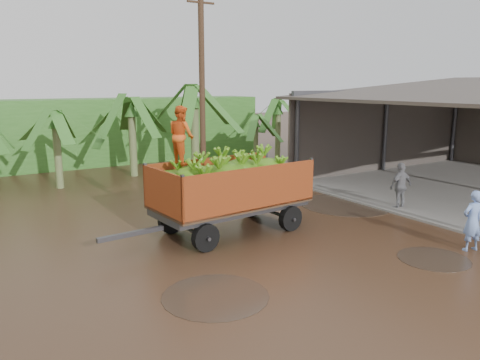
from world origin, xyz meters
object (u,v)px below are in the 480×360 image
Objects in this scene: utility_pole at (202,90)px; man_blue at (473,221)px; banana_trailer at (230,187)px; man_grey at (401,186)px.

man_blue is at bearing -76.78° from utility_pole.
utility_pole is at bearing 65.22° from banana_trailer.
banana_trailer is at bearing -5.85° from man_grey.
man_blue is 0.98× the size of man_grey.
man_grey is 0.21× the size of utility_pole.
utility_pole reaches higher than man_grey.
banana_trailer reaches higher than man_blue.
banana_trailer reaches higher than man_grey.
man_blue is at bearing -50.30° from banana_trailer.
man_grey is at bearing -57.51° from utility_pole.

